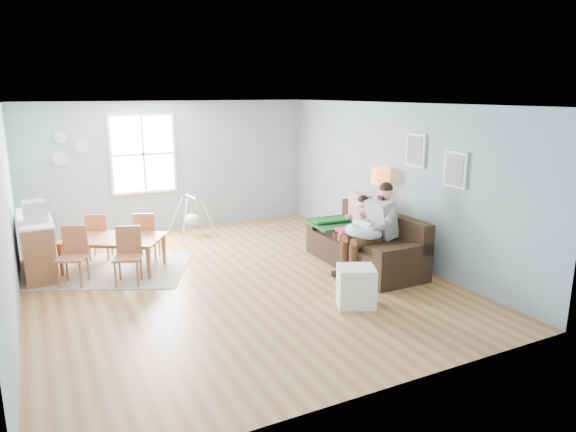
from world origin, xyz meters
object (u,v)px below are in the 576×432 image
chair_nw (99,234)px  father (373,226)px  baby_swing (192,218)px  storage_cube (355,286)px  toddler (357,218)px  chair_sw (74,252)px  counter (37,244)px  dining_table (113,254)px  sofa (367,247)px  chair_se (128,252)px  floor_lamp (380,183)px  chair_ne (146,233)px  monitor (35,211)px

chair_nw → father: bearing=-34.8°
chair_nw → baby_swing: (1.90, 0.78, -0.10)m
father → storage_cube: 1.49m
toddler → storage_cube: size_ratio=1.51×
storage_cube → chair_nw: size_ratio=0.75×
chair_sw → counter: counter is taller
toddler → dining_table: size_ratio=0.60×
chair_sw → counter: (-0.48, 0.83, -0.04)m
baby_swing → dining_table: bearing=-140.1°
counter → sofa: bearing=-23.4°
chair_sw → storage_cube: bearing=-38.1°
chair_se → chair_nw: size_ratio=1.04×
floor_lamp → chair_nw: floor_lamp is taller
toddler → chair_ne: toddler is taller
monitor → chair_se: bearing=-35.7°
counter → father: bearing=-27.2°
chair_nw → chair_ne: 0.82m
storage_cube → monitor: size_ratio=1.74×
storage_cube → counter: bearing=138.0°
sofa → counter: counter is taller
chair_se → counter: bearing=136.2°
monitor → baby_swing: monitor is taller
chair_sw → chair_ne: (1.23, 0.68, -0.03)m
monitor → father: bearing=-24.3°
storage_cube → dining_table: size_ratio=0.40×
sofa → chair_sw: (-4.49, 1.33, 0.18)m
storage_cube → baby_swing: baby_swing is taller
counter → chair_sw: bearing=-59.8°
chair_sw → chair_nw: (0.48, 1.03, -0.03)m
sofa → chair_sw: size_ratio=2.56×
toddler → monitor: size_ratio=2.62×
storage_cube → chair_nw: (-2.88, 3.67, 0.20)m
sofa → storage_cube: sofa is taller
father → chair_se: (-3.60, 1.30, -0.29)m
sofa → chair_nw: 4.65m
father → baby_swing: (-1.97, 3.47, -0.42)m
chair_se → chair_ne: bearing=64.7°
sofa → counter: size_ratio=1.37×
chair_ne → chair_nw: bearing=154.9°
sofa → storage_cube: (-1.13, -1.31, -0.05)m
baby_swing → floor_lamp: bearing=-46.1°
sofa → chair_nw: (-4.01, 2.36, 0.15)m
chair_sw → chair_se: size_ratio=1.01×
chair_se → floor_lamp: bearing=-7.7°
floor_lamp → chair_ne: bearing=157.0°
floor_lamp → chair_ne: floor_lamp is taller
dining_table → monitor: size_ratio=4.38×
floor_lamp → chair_sw: floor_lamp is taller
chair_sw → chair_ne: bearing=28.9°
chair_nw → counter: counter is taller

